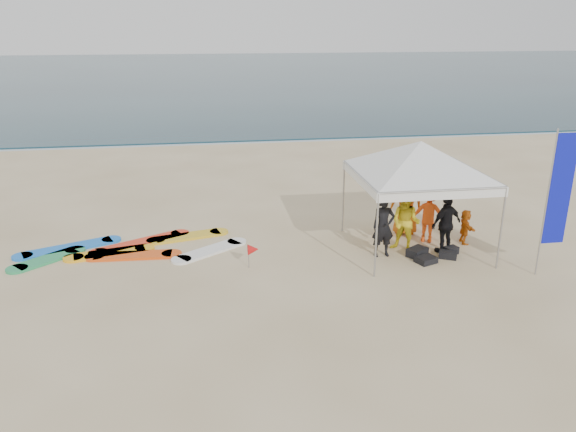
# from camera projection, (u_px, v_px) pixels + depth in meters

# --- Properties ---
(ground) EXTENTS (120.00, 120.00, 0.00)m
(ground) POSITION_uv_depth(u_px,v_px,m) (291.00, 306.00, 12.43)
(ground) COLOR beige
(ground) RESTS_ON ground
(ocean) EXTENTS (160.00, 84.00, 0.08)m
(ocean) POSITION_uv_depth(u_px,v_px,m) (212.00, 73.00, 68.41)
(ocean) COLOR #0C2633
(ocean) RESTS_ON ground
(shoreline_foam) EXTENTS (160.00, 1.20, 0.01)m
(shoreline_foam) POSITION_uv_depth(u_px,v_px,m) (235.00, 141.00, 29.41)
(shoreline_foam) COLOR silver
(shoreline_foam) RESTS_ON ground
(person_black_a) EXTENTS (0.62, 0.42, 1.67)m
(person_black_a) POSITION_uv_depth(u_px,v_px,m) (383.00, 226.00, 14.84)
(person_black_a) COLOR black
(person_black_a) RESTS_ON ground
(person_yellow) EXTENTS (1.02, 0.99, 1.66)m
(person_yellow) POSITION_uv_depth(u_px,v_px,m) (406.00, 222.00, 15.15)
(person_yellow) COLOR yellow
(person_yellow) RESTS_ON ground
(person_orange_a) EXTENTS (1.22, 0.97, 1.65)m
(person_orange_a) POSITION_uv_depth(u_px,v_px,m) (428.00, 214.00, 15.83)
(person_orange_a) COLOR #FF5416
(person_orange_a) RESTS_ON ground
(person_black_b) EXTENTS (1.04, 0.70, 1.64)m
(person_black_b) POSITION_uv_depth(u_px,v_px,m) (446.00, 224.00, 15.07)
(person_black_b) COLOR black
(person_black_b) RESTS_ON ground
(person_orange_b) EXTENTS (1.01, 0.71, 1.94)m
(person_orange_b) POSITION_uv_depth(u_px,v_px,m) (406.00, 202.00, 16.37)
(person_orange_b) COLOR #C35A11
(person_orange_b) RESTS_ON ground
(person_seated) EXTENTS (0.41, 0.95, 0.99)m
(person_seated) POSITION_uv_depth(u_px,v_px,m) (465.00, 227.00, 15.80)
(person_seated) COLOR #C45C11
(person_seated) RESTS_ON ground
(canopy_tent) EXTENTS (4.57, 4.57, 3.44)m
(canopy_tent) POSITION_uv_depth(u_px,v_px,m) (421.00, 142.00, 14.62)
(canopy_tent) COLOR #A5A5A8
(canopy_tent) RESTS_ON ground
(feather_flag) EXTENTS (0.61, 0.04, 3.66)m
(feather_flag) POSITION_uv_depth(u_px,v_px,m) (559.00, 191.00, 13.31)
(feather_flag) COLOR #A5A5A8
(feather_flag) RESTS_ON ground
(marker_pennant) EXTENTS (0.28, 0.28, 0.64)m
(marker_pennant) POSITION_uv_depth(u_px,v_px,m) (253.00, 250.00, 14.21)
(marker_pennant) COLOR #A5A5A8
(marker_pennant) RESTS_ON ground
(gear_pile) EXTENTS (1.51, 1.04, 0.22)m
(gear_pile) POSITION_uv_depth(u_px,v_px,m) (431.00, 254.00, 14.94)
(gear_pile) COLOR black
(gear_pile) RESTS_ON ground
(surfboard_spread) EXTENTS (5.98, 2.44, 0.07)m
(surfboard_spread) POSITION_uv_depth(u_px,v_px,m) (129.00, 249.00, 15.46)
(surfboard_spread) COLOR gold
(surfboard_spread) RESTS_ON ground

